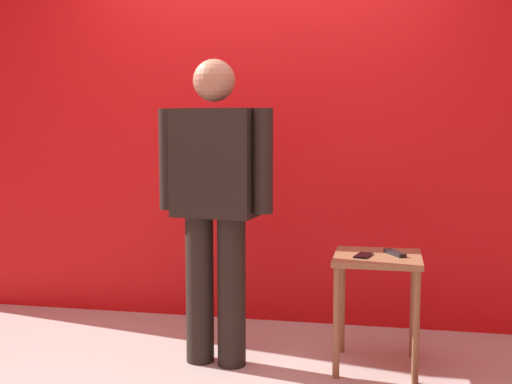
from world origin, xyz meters
name	(u,v)px	position (x,y,z in m)	size (l,w,h in m)	color
back_wall_red	(259,89)	(0.00, 1.28, 1.54)	(5.32, 0.12, 3.08)	red
standing_person	(215,196)	(-0.06, 0.39, 0.93)	(0.66, 0.28, 1.66)	black
side_table	(377,276)	(0.80, 0.50, 0.50)	(0.46, 0.46, 0.62)	olive
cell_phone	(363,255)	(0.73, 0.46, 0.62)	(0.07, 0.14, 0.01)	black
tv_remote	(395,253)	(0.89, 0.53, 0.63)	(0.04, 0.17, 0.02)	black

